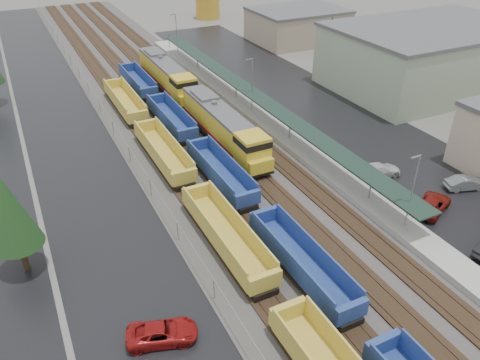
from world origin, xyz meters
The scene contains 18 objects.
ballast_strip centered at (0.00, 60.00, 0.04)m, with size 20.00×160.00×0.08m, color #302D2B.
trackbed centered at (0.00, 60.00, 0.16)m, with size 14.60×160.00×0.22m.
west_parking_lot centered at (-15.00, 60.00, 0.01)m, with size 10.00×160.00×0.02m, color black.
east_commuter_lot centered at (19.00, 50.00, 0.01)m, with size 16.00×100.00×0.02m, color black.
station_platform centered at (9.50, 50.01, 0.73)m, with size 3.00×80.00×8.00m.
chainlink_fence centered at (-9.50, 58.44, 1.61)m, with size 0.08×160.04×2.02m.
industrial_buildings centered at (37.76, 45.85, 4.25)m, with size 32.52×75.30×9.50m.
tree_west_near centered at (-22.00, 30.00, 5.82)m, with size 3.96×3.96×9.00m.
tree_east centered at (28.00, 58.00, 6.47)m, with size 4.40×4.40×10.00m.
locomotive_lead centered at (2.00, 42.95, 2.48)m, with size 3.13×20.63×4.67m.
locomotive_trail centered at (2.00, 63.95, 2.48)m, with size 3.13×20.63×4.67m.
well_string_yellow centered at (-6.00, 25.33, 1.23)m, with size 2.83×82.79×2.51m.
well_string_blue centered at (-2.00, 27.45, 1.19)m, with size 2.73×92.51×2.42m.
storage_tank centered at (27.44, 107.59, 2.92)m, with size 5.83×5.83×5.83m, color #BC8F25.
parked_car_west_c centered at (-14.26, 18.11, 0.68)m, with size 4.91×2.26×1.36m, color maroon.
parked_car_east_b centered at (14.29, 21.34, 0.73)m, with size 5.26×2.42×1.46m, color maroon.
parked_car_east_c centered at (14.03, 28.81, 0.73)m, with size 5.04×2.05×1.46m, color silver.
parked_car_east_e centered at (20.39, 22.66, 0.71)m, with size 4.29×1.49×1.41m, color slate.
Camera 1 is at (-19.25, -3.92, 26.52)m, focal length 35.00 mm.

